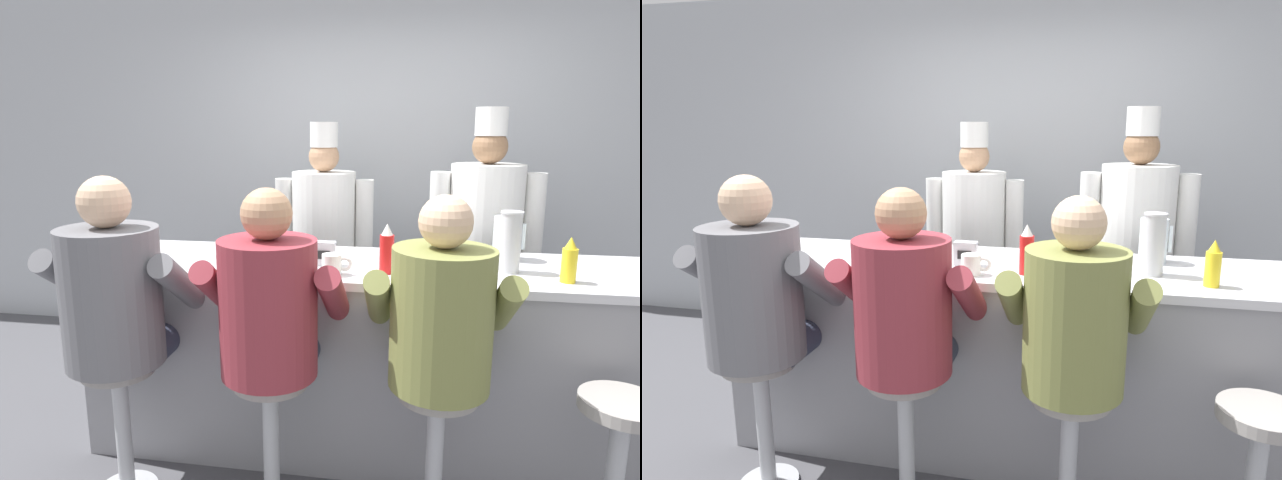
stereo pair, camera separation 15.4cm
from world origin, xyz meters
The scene contains 17 objects.
wall_back centered at (0.00, 1.91, 1.35)m, with size 10.00×0.06×2.70m.
diner_counter centered at (0.00, 0.37, 0.50)m, with size 2.86×0.74×1.00m.
ketchup_bottle_red centered at (0.11, 0.20, 1.11)m, with size 0.07×0.07×0.24m.
mustard_bottle_yellow centered at (0.91, 0.17, 1.10)m, with size 0.07×0.07×0.21m.
hot_sauce_bottle_orange centered at (0.36, 0.19, 1.07)m, with size 0.03×0.03×0.13m.
water_pitcher_clear centered at (0.71, 0.57, 1.11)m, with size 0.16×0.14×0.23m.
breakfast_plate centered at (-0.58, 0.29, 1.02)m, with size 0.28×0.28×0.05m.
cereal_bowl centered at (0.27, 0.44, 1.03)m, with size 0.15×0.15×0.05m.
coffee_mug_white centered at (-0.14, 0.13, 1.05)m, with size 0.14×0.09×0.10m.
cup_stack_steel centered at (0.68, 0.31, 1.15)m, with size 0.11×0.11×0.29m.
napkin_dispenser_chrome centered at (-0.21, 0.30, 1.06)m, with size 0.11×0.07×0.12m.
diner_seated_grey centered at (-1.05, -0.20, 0.92)m, with size 0.65×0.64×1.48m.
diner_seated_maroon centered at (-0.36, -0.20, 0.90)m, with size 0.62×0.61×1.45m.
diner_seated_olive centered at (0.34, -0.20, 0.90)m, with size 0.61×0.60×1.43m.
empty_stool_round centered at (1.04, -0.23, 0.44)m, with size 0.32×0.32×0.66m.
cook_in_whites_near centered at (-0.36, 1.27, 0.94)m, with size 0.67×0.43×1.71m.
cook_in_whites_far centered at (0.69, 1.18, 0.99)m, with size 0.70×0.45×1.80m.
Camera 1 is at (0.20, -2.27, 1.68)m, focal length 30.00 mm.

